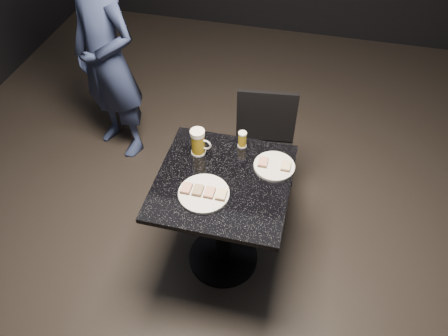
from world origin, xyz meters
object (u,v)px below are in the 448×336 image
at_px(patron, 107,59).
at_px(beer_tumbler, 242,139).
at_px(table, 223,209).
at_px(chair, 264,148).
at_px(plate_small, 274,166).
at_px(plate_large, 204,193).
at_px(beer_mug, 198,142).

xyz_separation_m(patron, beer_tumbler, (1.08, -0.59, 0.01)).
relative_size(table, chair, 0.87).
xyz_separation_m(plate_small, table, (-0.24, -0.16, -0.25)).
height_order(plate_small, patron, patron).
bearing_deg(table, plate_small, 32.51).
bearing_deg(table, plate_large, -121.08).
bearing_deg(plate_small, chair, 105.59).
height_order(plate_small, chair, chair).
height_order(patron, chair, patron).
bearing_deg(table, beer_tumbler, 81.36).
bearing_deg(plate_large, table, 58.92).
relative_size(table, beer_mug, 4.75).
height_order(plate_large, table, plate_large).
distance_m(table, beer_tumbler, 0.40).
bearing_deg(beer_tumbler, patron, 151.28).
bearing_deg(beer_mug, table, -43.10).
distance_m(table, chair, 0.57).
distance_m(plate_large, beer_tumbler, 0.42).
height_order(patron, beer_mug, patron).
relative_size(beer_tumbler, chair, 0.11).
bearing_deg(plate_small, table, -147.49).
bearing_deg(patron, table, -16.44).
bearing_deg(patron, beer_mug, -15.74).
xyz_separation_m(patron, beer_mug, (0.86, -0.70, 0.04)).
bearing_deg(plate_small, beer_tumbler, 148.80).
xyz_separation_m(plate_small, patron, (-1.29, 0.72, 0.03)).
bearing_deg(chair, patron, 164.77).
height_order(plate_small, beer_tumbler, beer_tumbler).
distance_m(plate_small, patron, 1.47).
distance_m(plate_small, beer_mug, 0.43).
height_order(plate_small, table, plate_small).
height_order(plate_large, beer_mug, beer_mug).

